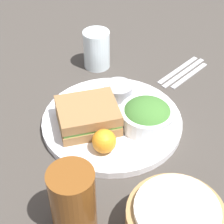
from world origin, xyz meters
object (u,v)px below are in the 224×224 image
salad_bowl (147,116)px  fork (178,70)px  dressing_cup (118,90)px  spoon (189,75)px  water_glass (97,49)px  sandwich (88,115)px  drink_glass (73,201)px  bread_basket (177,223)px  plate (112,122)px  knife (184,72)px

salad_bowl → fork: size_ratio=0.70×
dressing_cup → fork: (-0.19, -0.07, -0.03)m
spoon → water_glass: size_ratio=1.47×
salad_bowl → sandwich: bearing=-20.4°
dressing_cup → fork: bearing=-161.1°
dressing_cup → drink_glass: 0.34m
sandwich → spoon: 0.33m
salad_bowl → bread_basket: 0.26m
plate → fork: bearing=-149.7°
drink_glass → water_glass: bearing=-112.5°
salad_bowl → fork: salad_bowl is taller
salad_bowl → drink_glass: size_ratio=0.89×
plate → water_glass: (-0.04, -0.23, 0.04)m
bread_basket → knife: (-0.24, -0.42, -0.04)m
water_glass → spoon: bearing=149.0°
bread_basket → spoon: (-0.25, -0.40, -0.04)m
plate → drink_glass: drink_glass is taller
drink_glass → knife: 0.52m
salad_bowl → knife: bearing=-137.8°
plate → bread_basket: bread_basket is taller
bread_basket → spoon: 0.47m
drink_glass → plate: bearing=-123.9°
plate → dressing_cup: bearing=-120.2°
plate → knife: size_ratio=1.78×
salad_bowl → bread_basket: bearing=76.7°
knife → water_glass: (0.20, -0.11, 0.05)m
knife → spoon: bearing=-90.0°
salad_bowl → dressing_cup: salad_bowl is taller
dressing_cup → water_glass: size_ratio=0.67×
drink_glass → fork: size_ratio=0.79×
sandwich → dressing_cup: bearing=-144.1°
sandwich → fork: 0.32m
plate → fork: 0.27m
plate → dressing_cup: size_ratio=4.57×
dressing_cup → bread_basket: (0.04, 0.37, 0.01)m
sandwich → drink_glass: bearing=67.5°
bread_basket → knife: bearing=-120.0°
knife → spoon: size_ratio=1.17×
plate → salad_bowl: bearing=146.9°
dressing_cup → fork: size_ratio=0.41×
spoon → salad_bowl: bearing=-168.5°
sandwich → dressing_cup: 0.12m
salad_bowl → fork: (-0.17, -0.18, -0.04)m
plate → salad_bowl: (-0.06, 0.04, 0.03)m
dressing_cup → knife: size_ratio=0.39×
plate → drink_glass: size_ratio=2.37×
plate → salad_bowl: salad_bowl is taller
plate → sandwich: 0.06m
sandwich → drink_glass: drink_glass is taller
drink_glass → spoon: bearing=-141.1°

